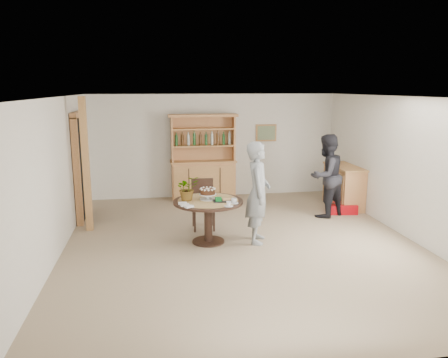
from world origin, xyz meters
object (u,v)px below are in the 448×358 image
sideboard (344,186)px  teen_boy (258,193)px  dining_table (208,209)px  red_suitcase (341,208)px  adult_person (326,176)px  dining_chair (203,201)px  hutch (203,171)px

sideboard → teen_boy: 3.15m
dining_table → red_suitcase: size_ratio=1.84×
adult_person → red_suitcase: adult_person is taller
sideboard → dining_table: size_ratio=1.05×
sideboard → red_suitcase: bearing=-117.2°
dining_table → adult_person: adult_person is taller
dining_chair → adult_person: size_ratio=0.55×
hutch → dining_table: size_ratio=1.70×
dining_chair → teen_boy: teen_boy is taller
dining_chair → adult_person: bearing=8.9°
dining_table → dining_chair: (0.00, 0.83, -0.07)m
dining_chair → red_suitcase: size_ratio=1.45×
sideboard → dining_table: bearing=-151.1°
hutch → teen_boy: bearing=-79.5°
sideboard → dining_chair: size_ratio=1.33×
hutch → red_suitcase: (2.80, -1.71, -0.59)m
hutch → red_suitcase: hutch is taller
teen_boy → adult_person: (1.75, 1.29, -0.02)m
teen_boy → red_suitcase: size_ratio=2.71×
adult_person → dining_chair: bearing=-21.3°
dining_table → dining_chair: dining_chair is taller
teen_boy → red_suitcase: (2.21, 1.46, -0.78)m
dining_table → red_suitcase: bearing=23.9°
dining_chair → adult_person: (2.60, 0.36, 0.33)m
teen_boy → dining_table: bearing=98.2°
dining_table → teen_boy: teen_boy is taller
hutch → dining_table: bearing=-94.9°
hutch → dining_chair: hutch is taller
dining_table → teen_boy: bearing=-6.7°
hutch → sideboard: 3.29m
dining_chair → sideboard: bearing=17.9°
hutch → adult_person: bearing=-38.8°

